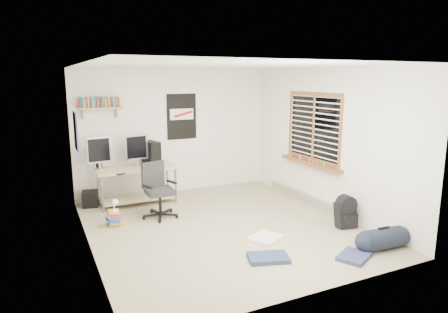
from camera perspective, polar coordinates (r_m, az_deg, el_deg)
name	(u,v)px	position (r m, az deg, el deg)	size (l,w,h in m)	color
floor	(222,227)	(6.45, -0.28, -10.00)	(4.00, 4.50, 0.01)	gray
ceiling	(222,65)	(6.01, -0.30, 12.90)	(4.00, 4.50, 0.01)	white
back_wall	(175,132)	(8.18, -7.07, 3.55)	(4.00, 0.01, 2.50)	silver
left_wall	(85,161)	(5.57, -19.29, -0.58)	(0.01, 4.50, 2.50)	silver
right_wall	(326,140)	(7.18, 14.34, 2.23)	(0.01, 4.50, 2.50)	silver
desk	(137,185)	(7.64, -12.31, -3.94)	(1.46, 0.64, 0.66)	beige
monitor_left	(100,158)	(7.54, -17.36, -0.23)	(0.43, 0.11, 0.47)	#B0AFB4
monitor_right	(137,155)	(7.66, -12.34, 0.19)	(0.43, 0.11, 0.47)	#A0A1A5
pc_tower	(151,153)	(7.83, -10.37, 0.48)	(0.21, 0.44, 0.46)	black
keyboard	(126,172)	(7.30, -13.77, -2.20)	(0.43, 0.15, 0.02)	black
speaker_left	(99,165)	(7.67, -17.41, -1.16)	(0.09, 0.09, 0.18)	black
speaker_right	(153,164)	(7.52, -10.15, -1.03)	(0.09, 0.09, 0.19)	black
office_chair	(160,189)	(6.79, -9.15, -4.63)	(0.61, 0.61, 0.94)	#232325
wall_shelf	(100,108)	(7.68, -17.26, 6.62)	(0.80, 0.22, 0.24)	tan
poster_back_wall	(182,117)	(8.17, -6.06, 5.68)	(0.62, 0.03, 0.92)	black
poster_left_wall	(76,131)	(6.71, -20.44, 3.42)	(0.02, 0.42, 0.60)	navy
window	(313,127)	(7.35, 12.59, 4.09)	(0.10, 1.50, 1.26)	brown
baseboard_heater	(310,200)	(7.64, 12.18, -6.08)	(0.08, 2.50, 0.18)	#B7B2A8
backpack	(346,215)	(6.64, 16.97, -7.98)	(0.31, 0.25, 0.41)	black
duffel_bag	(383,239)	(6.01, 21.73, -10.95)	(0.30, 0.30, 0.58)	black
tshirt	(266,238)	(6.00, 5.96, -11.48)	(0.46, 0.39, 0.04)	silver
jeans_a	(268,258)	(5.37, 6.36, -14.17)	(0.52, 0.33, 0.06)	#21304C
jeans_b	(354,257)	(5.65, 18.07, -13.44)	(0.44, 0.33, 0.06)	navy
book_stack	(113,218)	(6.62, -15.51, -8.42)	(0.42, 0.34, 0.29)	olive
desk_lamp	(114,204)	(6.53, -15.41, -6.55)	(0.11, 0.19, 0.19)	white
subwoofer	(90,199)	(7.75, -18.56, -5.78)	(0.27, 0.27, 0.30)	black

